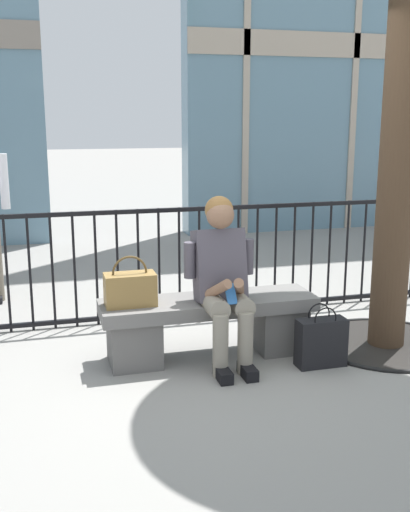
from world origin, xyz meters
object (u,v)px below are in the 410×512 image
object	(u,v)px
seated_person_with_phone	(223,276)
handbag_on_bench	(130,289)
shopping_bag	(321,342)
stone_bench	(209,322)

from	to	relation	value
seated_person_with_phone	handbag_on_bench	size ratio (longest dim) A/B	3.35
shopping_bag	stone_bench	bearing A→B (deg)	151.71
seated_person_with_phone	handbag_on_bench	xyz separation A→B (m)	(-0.65, 0.12, -0.08)
seated_person_with_phone	handbag_on_bench	bearing A→B (deg)	169.62
shopping_bag	handbag_on_bench	bearing A→B (deg)	163.71
seated_person_with_phone	handbag_on_bench	world-z (taller)	seated_person_with_phone
seated_person_with_phone	shopping_bag	world-z (taller)	seated_person_with_phone
stone_bench	shopping_bag	size ratio (longest dim) A/B	3.51
shopping_bag	seated_person_with_phone	bearing A→B (deg)	158.25
seated_person_with_phone	shopping_bag	distance (m)	0.85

